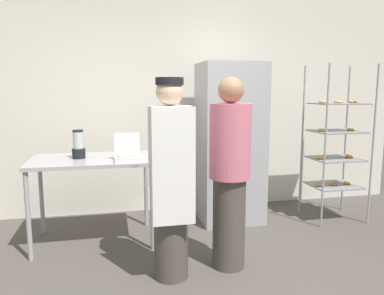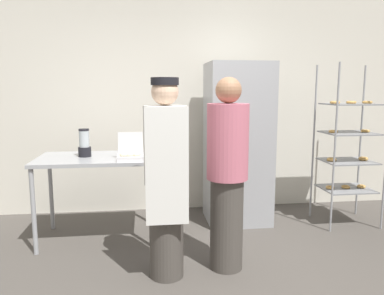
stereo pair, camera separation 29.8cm
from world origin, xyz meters
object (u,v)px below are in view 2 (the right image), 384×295
object	(u,v)px
blender_pitcher	(84,144)
person_customer	(227,174)
refrigerator	(238,144)
person_baker	(166,177)
donut_box	(130,155)
baking_rack	(348,146)

from	to	relation	value
blender_pitcher	person_customer	bearing A→B (deg)	-33.18
person_customer	blender_pitcher	bearing A→B (deg)	146.82
refrigerator	person_baker	distance (m)	1.57
blender_pitcher	person_baker	world-z (taller)	person_baker
donut_box	person_customer	bearing A→B (deg)	-35.48
donut_box	person_baker	size ratio (longest dim) A/B	0.16
baking_rack	person_baker	xyz separation A→B (m)	(-2.16, -1.03, -0.05)
refrigerator	blender_pitcher	distance (m)	1.73
baking_rack	blender_pitcher	xyz separation A→B (m)	(-2.94, -0.09, 0.09)
baking_rack	person_customer	world-z (taller)	baking_rack
donut_box	person_customer	world-z (taller)	person_customer
person_baker	baking_rack	bearing A→B (deg)	25.57
baking_rack	person_baker	world-z (taller)	baking_rack
blender_pitcher	person_customer	world-z (taller)	person_customer
baking_rack	donut_box	xyz separation A→B (m)	(-2.47, -0.35, 0.01)
refrigerator	person_customer	size ratio (longest dim) A/B	1.12
baking_rack	person_baker	bearing A→B (deg)	-154.43
donut_box	person_baker	bearing A→B (deg)	-65.78
refrigerator	donut_box	bearing A→B (deg)	-154.29
person_baker	refrigerator	bearing A→B (deg)	54.25
baking_rack	blender_pitcher	size ratio (longest dim) A/B	6.42
person_customer	person_baker	bearing A→B (deg)	-170.61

